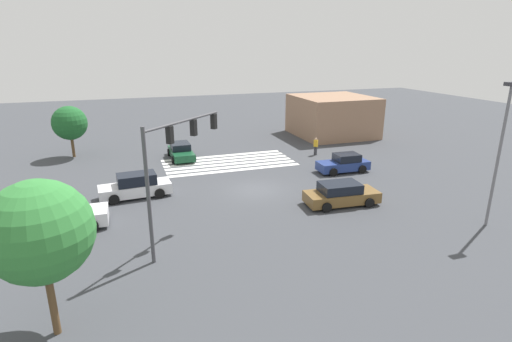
# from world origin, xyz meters

# --- Properties ---
(ground_plane) EXTENTS (114.06, 114.06, 0.00)m
(ground_plane) POSITION_xyz_m (0.00, 0.00, 0.00)
(ground_plane) COLOR #3D3F44
(crosswalk_markings) EXTENTS (11.29, 5.35, 0.01)m
(crosswalk_markings) POSITION_xyz_m (0.00, -7.42, 0.00)
(crosswalk_markings) COLOR silver
(crosswalk_markings) RESTS_ON ground_plane
(traffic_signal_mast) EXTENTS (4.40, 4.40, 6.57)m
(traffic_signal_mast) POSITION_xyz_m (6.38, 6.38, 4.86)
(traffic_signal_mast) COLOR #47474C
(traffic_signal_mast) RESTS_ON ground_plane
(car_0) EXTENTS (4.87, 2.37, 1.47)m
(car_0) POSITION_xyz_m (-4.35, 4.32, 0.70)
(car_0) COLOR brown
(car_0) RESTS_ON ground_plane
(car_1) EXTENTS (4.51, 2.20, 1.54)m
(car_1) POSITION_xyz_m (12.20, 2.43, 0.73)
(car_1) COLOR silver
(car_1) RESTS_ON ground_plane
(car_2) EXTENTS (2.12, 4.45, 1.39)m
(car_2) POSITION_xyz_m (3.77, -10.18, 0.65)
(car_2) COLOR #144728
(car_2) RESTS_ON ground_plane
(car_3) EXTENTS (4.24, 2.00, 1.49)m
(car_3) POSITION_xyz_m (-8.20, -1.81, 0.69)
(car_3) COLOR navy
(car_3) RESTS_ON ground_plane
(car_4) EXTENTS (4.83, 2.23, 1.64)m
(car_4) POSITION_xyz_m (8.16, -1.38, 0.76)
(car_4) COLOR silver
(car_4) RESTS_ON ground_plane
(corner_building) EXTENTS (8.14, 8.14, 4.42)m
(corner_building) POSITION_xyz_m (-14.19, -14.60, 2.21)
(corner_building) COLOR #937056
(corner_building) RESTS_ON ground_plane
(pedestrian) EXTENTS (0.40, 0.42, 1.66)m
(pedestrian) POSITION_xyz_m (-8.41, -7.25, 0.92)
(pedestrian) COLOR #38383D
(pedestrian) RESTS_ON ground_plane
(street_light_pole_a) EXTENTS (0.80, 0.36, 8.09)m
(street_light_pole_a) POSITION_xyz_m (-10.67, 9.80, 4.84)
(street_light_pole_a) COLOR slate
(street_light_pole_a) RESTS_ON ground_plane
(tree_corner_a) EXTENTS (3.07, 3.07, 4.72)m
(tree_corner_a) POSITION_xyz_m (13.11, -13.87, 3.17)
(tree_corner_a) COLOR brown
(tree_corner_a) RESTS_ON ground_plane
(tree_corner_b) EXTENTS (3.52, 3.52, 5.78)m
(tree_corner_b) POSITION_xyz_m (11.58, 11.76, 4.01)
(tree_corner_b) COLOR brown
(tree_corner_b) RESTS_ON ground_plane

